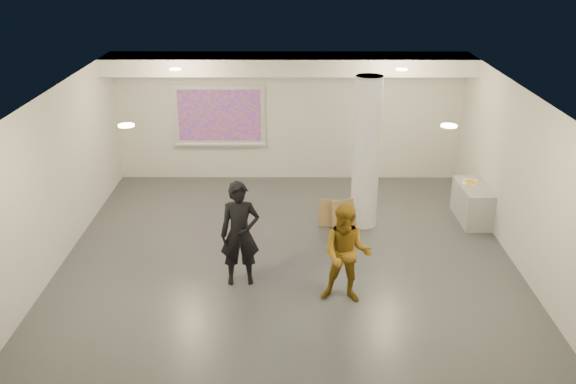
{
  "coord_description": "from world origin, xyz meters",
  "views": [
    {
      "loc": [
        0.04,
        -9.94,
        5.36
      ],
      "look_at": [
        0.0,
        0.4,
        1.25
      ],
      "focal_mm": 40.0,
      "sensor_mm": 36.0,
      "label": 1
    }
  ],
  "objects_px": {
    "column": "(366,153)",
    "projection_screen": "(219,116)",
    "man": "(347,254)",
    "credenza": "(472,203)",
    "woman": "(240,234)"
  },
  "relations": [
    {
      "from": "column",
      "to": "woman",
      "type": "height_order",
      "value": "column"
    },
    {
      "from": "projection_screen",
      "to": "man",
      "type": "height_order",
      "value": "projection_screen"
    },
    {
      "from": "projection_screen",
      "to": "man",
      "type": "xyz_separation_m",
      "value": [
        2.51,
        -5.54,
        -0.72
      ]
    },
    {
      "from": "woman",
      "to": "man",
      "type": "distance_m",
      "value": 1.78
    },
    {
      "from": "credenza",
      "to": "woman",
      "type": "distance_m",
      "value": 5.2
    },
    {
      "from": "projection_screen",
      "to": "credenza",
      "type": "xyz_separation_m",
      "value": [
        5.32,
        -2.42,
        -1.16
      ]
    },
    {
      "from": "projection_screen",
      "to": "column",
      "type": "bearing_deg",
      "value": -40.56
    },
    {
      "from": "woman",
      "to": "credenza",
      "type": "bearing_deg",
      "value": 23.99
    },
    {
      "from": "credenza",
      "to": "man",
      "type": "relative_size",
      "value": 0.78
    },
    {
      "from": "column",
      "to": "credenza",
      "type": "bearing_deg",
      "value": 5.88
    },
    {
      "from": "column",
      "to": "projection_screen",
      "type": "bearing_deg",
      "value": 139.44
    },
    {
      "from": "column",
      "to": "projection_screen",
      "type": "height_order",
      "value": "column"
    },
    {
      "from": "projection_screen",
      "to": "man",
      "type": "bearing_deg",
      "value": -65.59
    },
    {
      "from": "woman",
      "to": "man",
      "type": "bearing_deg",
      "value": -23.86
    },
    {
      "from": "credenza",
      "to": "woman",
      "type": "relative_size",
      "value": 0.71
    }
  ]
}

